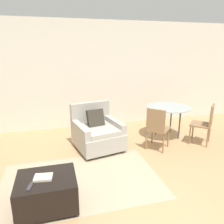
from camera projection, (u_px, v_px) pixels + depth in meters
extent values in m
plane|color=tan|center=(144.00, 207.00, 2.90)|extent=(20.00, 20.00, 0.00)
cube|color=white|center=(93.00, 75.00, 5.76)|extent=(12.00, 0.06, 2.75)
cube|color=tan|center=(81.00, 180.00, 3.50)|extent=(2.49, 1.61, 0.00)
cube|color=beige|center=(88.00, 206.00, 2.92)|extent=(2.44, 0.06, 0.00)
cube|color=beige|center=(86.00, 198.00, 3.09)|extent=(2.44, 0.06, 0.00)
cube|color=beige|center=(84.00, 190.00, 3.25)|extent=(2.44, 0.06, 0.00)
cube|color=beige|center=(82.00, 183.00, 3.42)|extent=(2.44, 0.06, 0.00)
cube|color=beige|center=(81.00, 177.00, 3.59)|extent=(2.44, 0.06, 0.00)
cube|color=beige|center=(79.00, 171.00, 3.75)|extent=(2.44, 0.06, 0.00)
cube|color=beige|center=(78.00, 166.00, 3.92)|extent=(2.44, 0.06, 0.00)
cube|color=beige|center=(77.00, 161.00, 4.08)|extent=(2.44, 0.06, 0.00)
cube|color=#B2ADA3|center=(98.00, 139.00, 4.58)|extent=(1.06, 1.11, 0.33)
cube|color=#B2ADA3|center=(99.00, 130.00, 4.49)|extent=(0.80, 0.94, 0.10)
cube|color=#B2ADA3|center=(90.00, 114.00, 4.82)|extent=(0.89, 0.30, 0.53)
cube|color=#B2ADA3|center=(80.00, 130.00, 4.34)|extent=(0.29, 0.88, 0.20)
cube|color=#B2ADA3|center=(114.00, 124.00, 4.68)|extent=(0.29, 0.88, 0.20)
cylinder|color=brown|center=(89.00, 159.00, 4.14)|extent=(0.05, 0.05, 0.06)
cylinder|color=brown|center=(122.00, 151.00, 4.45)|extent=(0.05, 0.05, 0.06)
cylinder|color=brown|center=(76.00, 143.00, 4.82)|extent=(0.05, 0.05, 0.06)
cylinder|color=brown|center=(106.00, 138.00, 5.13)|extent=(0.05, 0.05, 0.06)
cube|color=#383328|center=(95.00, 118.00, 4.57)|extent=(0.39, 0.27, 0.37)
cube|color=black|center=(47.00, 191.00, 2.85)|extent=(0.76, 0.63, 0.40)
cylinder|color=black|center=(75.00, 214.00, 2.75)|extent=(0.04, 0.04, 0.04)
cylinder|color=black|center=(24.00, 197.00, 3.07)|extent=(0.04, 0.04, 0.04)
cylinder|color=black|center=(71.00, 190.00, 3.24)|extent=(0.04, 0.04, 0.04)
cube|color=beige|center=(43.00, 177.00, 2.78)|extent=(0.25, 0.19, 0.03)
cube|color=#333338|center=(30.00, 186.00, 2.62)|extent=(0.08, 0.17, 0.01)
cylinder|color=#99A8AD|center=(169.00, 107.00, 5.07)|extent=(1.00, 1.00, 0.01)
cylinder|color=#59595B|center=(164.00, 126.00, 4.94)|extent=(0.04, 0.04, 0.73)
cylinder|color=#59595B|center=(180.00, 124.00, 5.04)|extent=(0.04, 0.04, 0.73)
cylinder|color=#59595B|center=(157.00, 120.00, 5.30)|extent=(0.04, 0.04, 0.73)
cylinder|color=#59595B|center=(171.00, 119.00, 5.40)|extent=(0.04, 0.04, 0.73)
cube|color=#93704C|center=(158.00, 129.00, 4.54)|extent=(0.59, 0.59, 0.03)
cube|color=#93704C|center=(156.00, 120.00, 4.31)|extent=(0.29, 0.29, 0.45)
cylinder|color=#93704C|center=(168.00, 138.00, 4.67)|extent=(0.03, 0.03, 0.42)
cylinder|color=#93704C|center=(152.00, 134.00, 4.84)|extent=(0.03, 0.03, 0.42)
cylinder|color=#93704C|center=(163.00, 144.00, 4.37)|extent=(0.03, 0.03, 0.42)
cylinder|color=#93704C|center=(146.00, 140.00, 4.54)|extent=(0.03, 0.03, 0.42)
cube|color=#93704C|center=(201.00, 124.00, 4.80)|extent=(0.59, 0.59, 0.03)
cube|color=#93704C|center=(212.00, 115.00, 4.65)|extent=(0.29, 0.29, 0.45)
cylinder|color=#93704C|center=(193.00, 130.00, 5.10)|extent=(0.03, 0.03, 0.42)
cylinder|color=#93704C|center=(190.00, 135.00, 4.80)|extent=(0.03, 0.03, 0.42)
cylinder|color=#93704C|center=(209.00, 133.00, 4.93)|extent=(0.03, 0.03, 0.42)
cylinder|color=#93704C|center=(207.00, 138.00, 4.63)|extent=(0.03, 0.03, 0.42)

